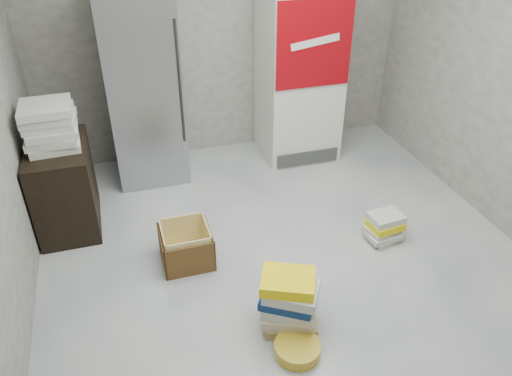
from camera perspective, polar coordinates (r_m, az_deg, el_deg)
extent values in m
plane|color=silver|center=(4.02, 5.23, -11.17)|extent=(5.00, 5.00, 0.00)
cube|color=#AAA499|center=(5.47, -3.99, 17.98)|extent=(4.00, 0.04, 2.80)
cube|color=#AFB2B8|center=(5.14, -12.80, 10.99)|extent=(0.70, 0.70, 1.90)
cylinder|color=#333333|center=(4.78, -8.69, 11.71)|extent=(0.02, 0.02, 1.19)
cube|color=silver|center=(5.50, 4.95, 12.54)|extent=(0.80, 0.70, 1.80)
cube|color=#97050C|center=(5.04, 6.72, 15.97)|extent=(0.78, 0.02, 0.85)
cube|color=white|center=(5.02, 6.80, 16.22)|extent=(0.50, 0.01, 0.14)
cube|color=#3F3F3F|center=(5.52, 5.90, 3.46)|extent=(0.70, 0.02, 0.15)
cube|color=black|center=(4.74, -21.04, 0.13)|extent=(0.50, 0.80, 0.80)
cube|color=white|center=(4.54, -22.00, 4.79)|extent=(0.42, 0.42, 0.06)
cube|color=white|center=(4.51, -22.31, 5.46)|extent=(0.41, 0.41, 0.06)
cube|color=white|center=(4.48, -22.27, 6.23)|extent=(0.41, 0.41, 0.06)
cube|color=white|center=(4.47, -22.49, 7.05)|extent=(0.42, 0.42, 0.06)
cube|color=white|center=(4.44, -22.78, 7.75)|extent=(0.41, 0.41, 0.06)
cube|color=white|center=(4.40, -23.00, 8.43)|extent=(0.41, 0.41, 0.06)
cube|color=#A4864D|center=(3.71, 3.93, -14.93)|extent=(0.42, 0.37, 0.08)
cube|color=#C0B190|center=(3.66, 3.64, -14.14)|extent=(0.44, 0.40, 0.07)
cube|color=beige|center=(3.60, 3.90, -13.32)|extent=(0.46, 0.43, 0.08)
cube|color=navy|center=(3.55, 3.66, -12.45)|extent=(0.46, 0.44, 0.07)
cube|color=beige|center=(3.50, 4.10, -11.72)|extent=(0.46, 0.43, 0.07)
cube|color=yellow|center=(3.45, 3.67, -10.62)|extent=(0.45, 0.41, 0.08)
cube|color=#C0B190|center=(4.59, 14.44, -5.47)|extent=(0.33, 0.28, 0.04)
cube|color=beige|center=(4.54, 14.26, -5.18)|extent=(0.30, 0.25, 0.05)
cube|color=#C0B190|center=(4.54, 14.25, -4.54)|extent=(0.32, 0.28, 0.04)
cube|color=yellow|center=(4.51, 14.57, -4.04)|extent=(0.31, 0.25, 0.06)
cube|color=beige|center=(4.48, 14.63, -3.29)|extent=(0.30, 0.24, 0.06)
cube|color=gold|center=(4.28, -7.84, -8.10)|extent=(0.39, 0.39, 0.01)
cube|color=brown|center=(4.34, -8.45, -5.04)|extent=(0.41, 0.01, 0.29)
cube|color=brown|center=(4.03, -7.47, -8.36)|extent=(0.41, 0.01, 0.29)
cube|color=brown|center=(4.17, -10.69, -7.10)|extent=(0.01, 0.41, 0.29)
cube|color=brown|center=(4.21, -5.30, -6.17)|extent=(0.01, 0.41, 0.29)
cube|color=gold|center=(4.32, -8.43, -4.97)|extent=(0.38, 0.01, 0.33)
cube|color=gold|center=(4.03, -7.54, -7.99)|extent=(0.38, 0.01, 0.33)
cube|color=gold|center=(4.16, -10.48, -6.84)|extent=(0.01, 0.38, 0.33)
cube|color=gold|center=(4.19, -5.55, -6.00)|extent=(0.01, 0.38, 0.33)
cylinder|color=gold|center=(3.55, 4.75, -17.83)|extent=(0.40, 0.40, 0.08)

